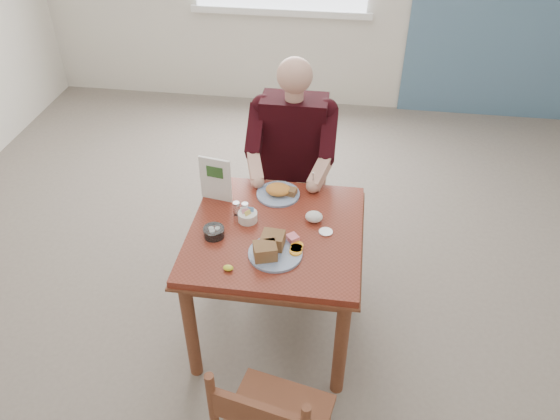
% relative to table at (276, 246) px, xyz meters
% --- Properties ---
extents(floor, '(6.00, 6.00, 0.00)m').
position_rel_table_xyz_m(floor, '(0.00, 0.00, -0.64)').
color(floor, '#685D54').
rests_on(floor, ground).
extents(lemon_wedge, '(0.06, 0.05, 0.03)m').
position_rel_table_xyz_m(lemon_wedge, '(-0.18, -0.33, 0.13)').
color(lemon_wedge, yellow).
rests_on(lemon_wedge, table).
extents(napkin, '(0.10, 0.08, 0.06)m').
position_rel_table_xyz_m(napkin, '(0.19, 0.10, 0.14)').
color(napkin, white).
rests_on(napkin, table).
extents(metal_dish, '(0.09, 0.09, 0.01)m').
position_rel_table_xyz_m(metal_dish, '(0.26, 0.02, 0.12)').
color(metal_dish, silver).
rests_on(metal_dish, table).
extents(table, '(0.92, 0.92, 0.75)m').
position_rel_table_xyz_m(table, '(0.00, 0.00, 0.00)').
color(table, maroon).
rests_on(table, ground).
extents(chair_far, '(0.42, 0.42, 0.95)m').
position_rel_table_xyz_m(chair_far, '(0.00, 0.80, -0.16)').
color(chair_far, brown).
rests_on(chair_far, ground).
extents(diner, '(0.53, 0.56, 1.39)m').
position_rel_table_xyz_m(diner, '(0.00, 0.71, 0.17)').
color(diner, gray).
rests_on(diner, chair_far).
extents(near_plate, '(0.31, 0.31, 0.09)m').
position_rel_table_xyz_m(near_plate, '(0.02, -0.18, 0.15)').
color(near_plate, white).
rests_on(near_plate, table).
extents(far_plate, '(0.30, 0.30, 0.07)m').
position_rel_table_xyz_m(far_plate, '(-0.03, 0.31, 0.14)').
color(far_plate, white).
rests_on(far_plate, table).
extents(caddy, '(0.13, 0.13, 0.08)m').
position_rel_table_xyz_m(caddy, '(-0.16, 0.06, 0.14)').
color(caddy, white).
rests_on(caddy, table).
extents(shakers, '(0.09, 0.04, 0.08)m').
position_rel_table_xyz_m(shakers, '(-0.20, 0.10, 0.15)').
color(shakers, white).
rests_on(shakers, table).
extents(creamer, '(0.13, 0.13, 0.05)m').
position_rel_table_xyz_m(creamer, '(-0.31, -0.09, 0.14)').
color(creamer, white).
rests_on(creamer, table).
extents(menu, '(0.18, 0.05, 0.27)m').
position_rel_table_xyz_m(menu, '(-0.37, 0.23, 0.25)').
color(menu, white).
rests_on(menu, table).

